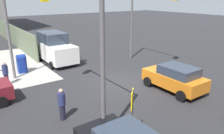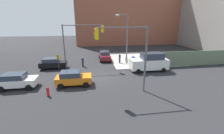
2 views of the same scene
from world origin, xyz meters
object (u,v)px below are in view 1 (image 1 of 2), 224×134
at_px(mailbox_blue, 22,63).
at_px(van_white_delivery, 54,48).
at_px(street_lamp_corner, 10,11).
at_px(pedestrian_waiting, 6,73).
at_px(pedestrian_crossing, 62,104).
at_px(traffic_signal_nw_corner, 73,20).
at_px(traffic_signal_se_corner, 147,9).
at_px(sedan_orange, 175,78).

xyz_separation_m(mailbox_blue, van_white_delivery, (1.40, -3.20, 0.52)).
xyz_separation_m(street_lamp_corner, pedestrian_waiting, (-0.71, 0.93, -3.88)).
bearing_deg(pedestrian_crossing, mailbox_blue, -104.68).
bearing_deg(traffic_signal_nw_corner, van_white_delivery, -15.42).
xyz_separation_m(traffic_signal_se_corner, sedan_orange, (-5.41, 2.61, -3.76)).
xyz_separation_m(traffic_signal_nw_corner, van_white_delivery, (9.79, -2.70, -3.38)).
relative_size(mailbox_blue, pedestrian_waiting, 0.90).
bearing_deg(traffic_signal_se_corner, pedestrian_waiting, 81.71).
relative_size(traffic_signal_se_corner, sedan_orange, 1.68).
xyz_separation_m(pedestrian_crossing, pedestrian_waiting, (6.20, 1.30, -0.00)).
height_order(sedan_orange, pedestrian_crossing, sedan_orange).
bearing_deg(sedan_orange, traffic_signal_se_corner, -25.73).
bearing_deg(pedestrian_waiting, pedestrian_crossing, 21.16).
xyz_separation_m(traffic_signal_nw_corner, street_lamp_corner, (7.10, 1.07, 0.04)).
bearing_deg(van_white_delivery, traffic_signal_se_corner, -128.49).
distance_m(traffic_signal_se_corner, street_lamp_corner, 10.33).
distance_m(traffic_signal_nw_corner, pedestrian_crossing, 3.91).
relative_size(traffic_signal_se_corner, pedestrian_crossing, 4.08).
bearing_deg(traffic_signal_se_corner, pedestrian_crossing, 115.35).
bearing_deg(traffic_signal_nw_corner, pedestrian_waiting, 17.39).
xyz_separation_m(traffic_signal_nw_corner, mailbox_blue, (8.39, 0.50, -3.90)).
xyz_separation_m(mailbox_blue, sedan_orange, (-9.02, -6.89, 0.08)).
relative_size(street_lamp_corner, pedestrian_crossing, 5.03).
height_order(traffic_signal_se_corner, sedan_orange, traffic_signal_se_corner).
height_order(street_lamp_corner, van_white_delivery, street_lamp_corner).
relative_size(traffic_signal_nw_corner, pedestrian_waiting, 4.11).
xyz_separation_m(traffic_signal_se_corner, pedestrian_waiting, (1.60, 11.00, -3.79)).
bearing_deg(sedan_orange, pedestrian_crossing, 83.42).
bearing_deg(traffic_signal_nw_corner, pedestrian_crossing, 75.01).
relative_size(traffic_signal_nw_corner, mailbox_blue, 4.55).
height_order(traffic_signal_nw_corner, mailbox_blue, traffic_signal_nw_corner).
distance_m(traffic_signal_se_corner, van_white_delivery, 8.71).
relative_size(traffic_signal_nw_corner, pedestrian_crossing, 4.08).
xyz_separation_m(street_lamp_corner, pedestrian_crossing, (-6.91, -0.37, -3.88)).
bearing_deg(pedestrian_crossing, sedan_orange, 160.14).
distance_m(traffic_signal_nw_corner, street_lamp_corner, 7.18).
distance_m(traffic_signal_se_corner, mailbox_blue, 10.86).
bearing_deg(mailbox_blue, street_lamp_corner, 156.12).
bearing_deg(traffic_signal_se_corner, traffic_signal_nw_corner, 117.99).
height_order(traffic_signal_nw_corner, pedestrian_waiting, traffic_signal_nw_corner).
distance_m(street_lamp_corner, pedestrian_waiting, 4.06).
bearing_deg(pedestrian_crossing, traffic_signal_se_corner, -167.93).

